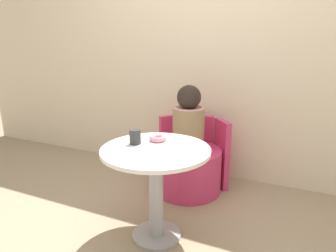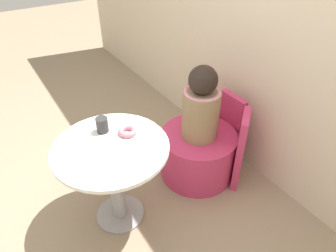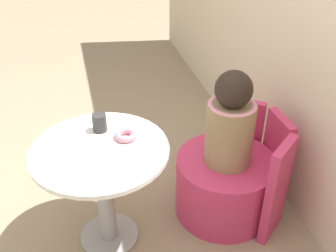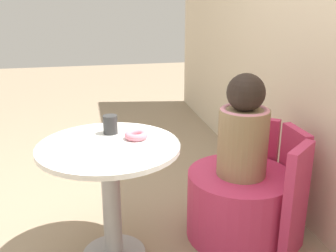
# 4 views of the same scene
# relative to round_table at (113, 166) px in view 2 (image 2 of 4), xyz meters

# --- Properties ---
(ground_plane) EXTENTS (12.00, 12.00, 0.00)m
(ground_plane) POSITION_rel_round_table_xyz_m (-0.01, 0.05, -0.47)
(ground_plane) COLOR gray
(back_wall) EXTENTS (6.00, 0.06, 2.40)m
(back_wall) POSITION_rel_round_table_xyz_m (-0.01, 1.18, 0.73)
(back_wall) COLOR beige
(back_wall) RESTS_ON ground_plane
(round_table) EXTENTS (0.70, 0.70, 0.63)m
(round_table) POSITION_rel_round_table_xyz_m (0.00, 0.00, 0.00)
(round_table) COLOR #99999E
(round_table) RESTS_ON ground_plane
(tub_chair) EXTENTS (0.58, 0.58, 0.38)m
(tub_chair) POSITION_rel_round_table_xyz_m (-0.05, 0.71, -0.28)
(tub_chair) COLOR #C63360
(tub_chair) RESTS_ON ground_plane
(booth_backrest) EXTENTS (0.68, 0.25, 0.62)m
(booth_backrest) POSITION_rel_round_table_xyz_m (-0.05, 0.96, -0.16)
(booth_backrest) COLOR #C63360
(booth_backrest) RESTS_ON ground_plane
(child_figure) EXTENTS (0.27, 0.27, 0.56)m
(child_figure) POSITION_rel_round_table_xyz_m (-0.05, 0.71, 0.16)
(child_figure) COLOR #937A56
(child_figure) RESTS_ON tub_chair
(donut) EXTENTS (0.12, 0.12, 0.04)m
(donut) POSITION_rel_round_table_xyz_m (-0.05, 0.14, 0.18)
(donut) COLOR pink
(donut) RESTS_ON round_table
(cup) EXTENTS (0.07, 0.07, 0.10)m
(cup) POSITION_rel_round_table_xyz_m (-0.16, 0.02, 0.21)
(cup) COLOR #2D2D2D
(cup) RESTS_ON round_table
(paper_napkin) EXTENTS (0.16, 0.16, 0.01)m
(paper_napkin) POSITION_rel_round_table_xyz_m (0.09, -0.13, 0.16)
(paper_napkin) COLOR white
(paper_napkin) RESTS_ON round_table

